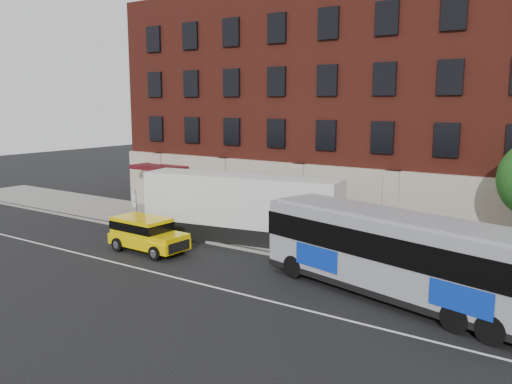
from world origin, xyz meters
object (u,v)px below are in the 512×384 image
Objects in this scene: sign_pole at (135,206)px; city_bus at (403,254)px; yellow_suv at (146,232)px; shipping_container at (241,209)px.

sign_pole is 0.19× the size of city_bus.
sign_pole is at bearing 142.50° from yellow_suv.
sign_pole is 7.44m from shipping_container.
shipping_container reaches higher than sign_pole.
yellow_suv is (-13.80, -0.66, -0.90)m from city_bus.
yellow_suv is 0.40× the size of shipping_container.
yellow_suv is at bearing -177.24° from city_bus.
sign_pole is 0.53× the size of yellow_suv.
sign_pole is at bearing 171.75° from city_bus.
city_bus is 1.11× the size of shipping_container.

